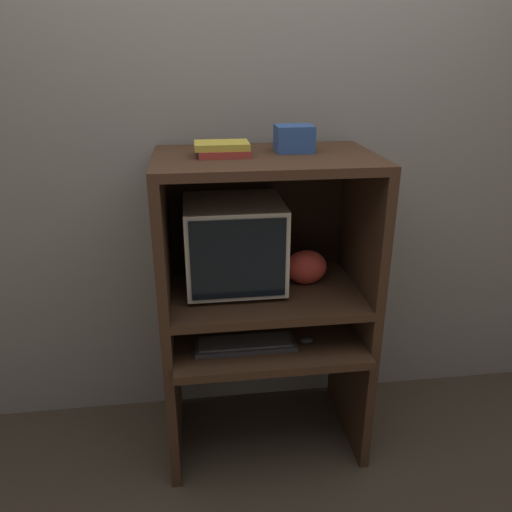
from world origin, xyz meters
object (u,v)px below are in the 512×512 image
(keyboard, at_px, (245,344))
(mouse, at_px, (307,340))
(storage_box, at_px, (294,139))
(snack_bag, at_px, (306,267))
(crt_monitor, at_px, (234,244))
(book_stack, at_px, (223,149))

(keyboard, distance_m, mouse, 0.26)
(storage_box, bearing_deg, keyboard, -137.93)
(mouse, xyz_separation_m, snack_bag, (0.03, 0.19, 0.25))
(keyboard, bearing_deg, snack_bag, 32.46)
(keyboard, relative_size, storage_box, 2.83)
(crt_monitor, relative_size, mouse, 7.18)
(keyboard, relative_size, book_stack, 1.99)
(crt_monitor, distance_m, snack_bag, 0.34)
(crt_monitor, height_order, keyboard, crt_monitor)
(mouse, relative_size, book_stack, 0.27)
(snack_bag, relative_size, book_stack, 0.87)
(book_stack, bearing_deg, keyboard, -67.34)
(keyboard, height_order, snack_bag, snack_bag)
(storage_box, bearing_deg, snack_bag, -15.21)
(keyboard, bearing_deg, storage_box, 42.07)
(keyboard, height_order, mouse, same)
(crt_monitor, xyz_separation_m, mouse, (0.28, -0.20, -0.38))
(snack_bag, bearing_deg, keyboard, -147.54)
(crt_monitor, relative_size, storage_box, 2.76)
(book_stack, xyz_separation_m, storage_box, (0.29, 0.05, 0.03))
(mouse, height_order, snack_bag, snack_bag)
(book_stack, relative_size, storage_box, 1.42)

